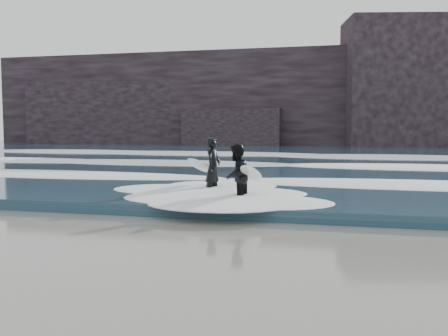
% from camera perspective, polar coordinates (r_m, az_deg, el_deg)
% --- Properties ---
extents(ground, '(120.00, 120.00, 0.00)m').
position_cam_1_polar(ground, '(9.11, -7.98, -9.29)').
color(ground, olive).
rests_on(ground, ground).
extents(sea, '(90.00, 52.00, 0.30)m').
position_cam_1_polar(sea, '(37.40, 8.69, 1.56)').
color(sea, '#1F3B4D').
rests_on(sea, ground).
extents(headland, '(70.00, 9.00, 10.00)m').
position_cam_1_polar(headland, '(54.37, 10.36, 7.63)').
color(headland, black).
rests_on(headland, ground).
extents(foam_near, '(60.00, 3.20, 0.20)m').
position_cam_1_polar(foam_near, '(17.60, 2.91, -1.13)').
color(foam_near, white).
rests_on(foam_near, sea).
extents(foam_mid, '(60.00, 4.00, 0.24)m').
position_cam_1_polar(foam_mid, '(24.49, 5.99, 0.56)').
color(foam_mid, white).
rests_on(foam_mid, sea).
extents(foam_far, '(60.00, 4.80, 0.30)m').
position_cam_1_polar(foam_far, '(33.41, 8.09, 1.71)').
color(foam_far, white).
rests_on(foam_far, sea).
extents(surfer_left, '(1.00, 2.08, 1.87)m').
position_cam_1_polar(surfer_left, '(15.45, -1.52, 0.08)').
color(surfer_left, black).
rests_on(surfer_left, ground).
extents(surfer_right, '(1.05, 1.81, 1.73)m').
position_cam_1_polar(surfer_right, '(13.60, 1.58, -0.86)').
color(surfer_right, black).
rests_on(surfer_right, ground).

